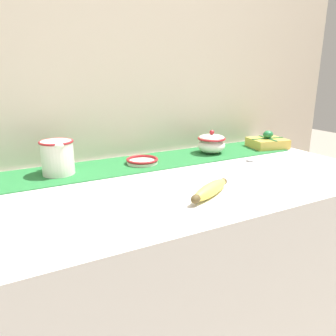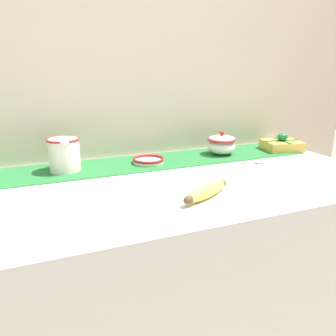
{
  "view_description": "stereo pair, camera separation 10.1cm",
  "coord_description": "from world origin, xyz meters",
  "px_view_note": "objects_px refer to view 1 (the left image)",
  "views": [
    {
      "loc": [
        -0.43,
        -0.89,
        1.27
      ],
      "look_at": [
        0.03,
        -0.03,
        0.98
      ],
      "focal_mm": 35.0,
      "sensor_mm": 36.0,
      "label": 1
    },
    {
      "loc": [
        -0.34,
        -0.93,
        1.27
      ],
      "look_at": [
        0.03,
        -0.03,
        0.98
      ],
      "focal_mm": 35.0,
      "sensor_mm": 36.0,
      "label": 2
    }
  ],
  "objects_px": {
    "sugar_bowl": "(211,143)",
    "gift_box": "(267,142)",
    "banana": "(210,190)",
    "small_dish": "(142,161)",
    "spoon": "(248,160)",
    "cream_pitcher": "(57,156)"
  },
  "relations": [
    {
      "from": "spoon",
      "to": "gift_box",
      "type": "relative_size",
      "value": 0.99
    },
    {
      "from": "cream_pitcher",
      "to": "spoon",
      "type": "xyz_separation_m",
      "value": [
        0.69,
        -0.17,
        -0.06
      ]
    },
    {
      "from": "small_dish",
      "to": "gift_box",
      "type": "distance_m",
      "value": 0.62
    },
    {
      "from": "small_dish",
      "to": "gift_box",
      "type": "height_order",
      "value": "gift_box"
    },
    {
      "from": "gift_box",
      "to": "spoon",
      "type": "bearing_deg",
      "value": -149.57
    },
    {
      "from": "banana",
      "to": "spoon",
      "type": "height_order",
      "value": "banana"
    },
    {
      "from": "banana",
      "to": "gift_box",
      "type": "distance_m",
      "value": 0.69
    },
    {
      "from": "sugar_bowl",
      "to": "small_dish",
      "type": "distance_m",
      "value": 0.33
    },
    {
      "from": "cream_pitcher",
      "to": "small_dish",
      "type": "height_order",
      "value": "cream_pitcher"
    },
    {
      "from": "banana",
      "to": "spoon",
      "type": "xyz_separation_m",
      "value": [
        0.35,
        0.24,
        -0.01
      ]
    },
    {
      "from": "cream_pitcher",
      "to": "spoon",
      "type": "bearing_deg",
      "value": -13.97
    },
    {
      "from": "cream_pitcher",
      "to": "small_dish",
      "type": "distance_m",
      "value": 0.31
    },
    {
      "from": "sugar_bowl",
      "to": "banana",
      "type": "distance_m",
      "value": 0.5
    },
    {
      "from": "sugar_bowl",
      "to": "spoon",
      "type": "height_order",
      "value": "sugar_bowl"
    },
    {
      "from": "cream_pitcher",
      "to": "gift_box",
      "type": "relative_size",
      "value": 0.74
    },
    {
      "from": "cream_pitcher",
      "to": "sugar_bowl",
      "type": "distance_m",
      "value": 0.63
    },
    {
      "from": "sugar_bowl",
      "to": "banana",
      "type": "height_order",
      "value": "sugar_bowl"
    },
    {
      "from": "gift_box",
      "to": "small_dish",
      "type": "bearing_deg",
      "value": 178.31
    },
    {
      "from": "spoon",
      "to": "sugar_bowl",
      "type": "bearing_deg",
      "value": 121.25
    },
    {
      "from": "sugar_bowl",
      "to": "gift_box",
      "type": "bearing_deg",
      "value": -6.08
    },
    {
      "from": "spoon",
      "to": "banana",
      "type": "bearing_deg",
      "value": -132.64
    },
    {
      "from": "spoon",
      "to": "small_dish",
      "type": "bearing_deg",
      "value": 170.73
    }
  ]
}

